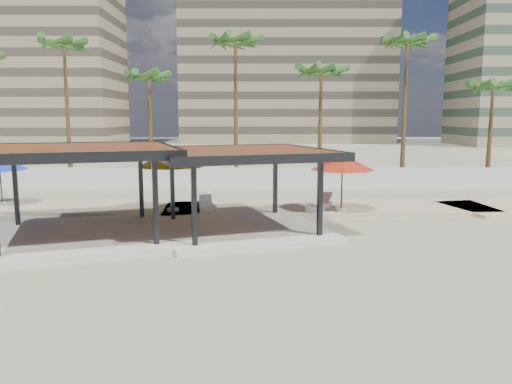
{
  "coord_description": "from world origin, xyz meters",
  "views": [
    {
      "loc": [
        -1.55,
        -17.25,
        4.52
      ],
      "look_at": [
        -1.55,
        3.66,
        1.4
      ],
      "focal_mm": 35.0,
      "sensor_mm": 36.0,
      "label": 1
    }
  ],
  "objects_px": {
    "pavilion_central": "(241,183)",
    "lounger_a": "(206,205)",
    "pavilion_west": "(79,184)",
    "lounger_b": "(319,206)",
    "umbrella_c": "(342,163)"
  },
  "relations": [
    {
      "from": "lounger_a",
      "to": "pavilion_central",
      "type": "bearing_deg",
      "value": -164.14
    },
    {
      "from": "lounger_b",
      "to": "pavilion_west",
      "type": "bearing_deg",
      "value": 146.9
    },
    {
      "from": "pavilion_central",
      "to": "lounger_a",
      "type": "distance_m",
      "value": 4.64
    },
    {
      "from": "umbrella_c",
      "to": "lounger_b",
      "type": "distance_m",
      "value": 2.35
    },
    {
      "from": "umbrella_c",
      "to": "pavilion_central",
      "type": "bearing_deg",
      "value": -143.54
    },
    {
      "from": "umbrella_c",
      "to": "lounger_a",
      "type": "height_order",
      "value": "umbrella_c"
    },
    {
      "from": "pavilion_west",
      "to": "lounger_a",
      "type": "height_order",
      "value": "pavilion_west"
    },
    {
      "from": "pavilion_central",
      "to": "pavilion_west",
      "type": "relative_size",
      "value": 0.95
    },
    {
      "from": "pavilion_west",
      "to": "lounger_b",
      "type": "bearing_deg",
      "value": 9.21
    },
    {
      "from": "pavilion_west",
      "to": "umbrella_c",
      "type": "relative_size",
      "value": 2.63
    },
    {
      "from": "umbrella_c",
      "to": "lounger_a",
      "type": "distance_m",
      "value": 6.77
    },
    {
      "from": "lounger_a",
      "to": "umbrella_c",
      "type": "bearing_deg",
      "value": -103.45
    },
    {
      "from": "pavilion_central",
      "to": "lounger_a",
      "type": "xyz_separation_m",
      "value": [
        -1.8,
        3.96,
        -1.61
      ]
    },
    {
      "from": "lounger_a",
      "to": "lounger_b",
      "type": "distance_m",
      "value": 5.44
    },
    {
      "from": "pavilion_central",
      "to": "lounger_b",
      "type": "xyz_separation_m",
      "value": [
        3.64,
        3.77,
        -1.62
      ]
    }
  ]
}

